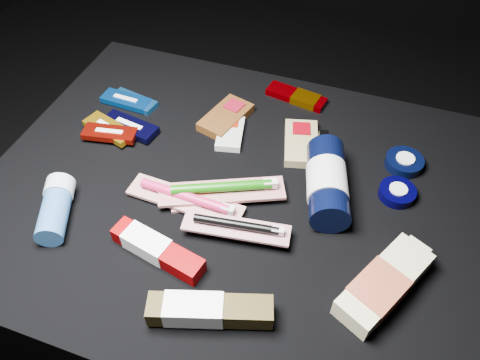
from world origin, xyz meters
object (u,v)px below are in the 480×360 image
(bodywash_bottle, at_px, (383,285))
(toothpaste_carton_red, at_px, (154,248))
(lotion_bottle, at_px, (327,182))
(deodorant_stick, at_px, (56,208))

(bodywash_bottle, distance_m, toothpaste_carton_red, 0.39)
(lotion_bottle, distance_m, deodorant_stick, 0.51)
(lotion_bottle, relative_size, bodywash_bottle, 1.20)
(bodywash_bottle, xyz_separation_m, toothpaste_carton_red, (-0.39, -0.06, -0.00))
(bodywash_bottle, xyz_separation_m, deodorant_stick, (-0.59, -0.04, 0.01))
(lotion_bottle, xyz_separation_m, deodorant_stick, (-0.46, -0.22, -0.01))
(lotion_bottle, bearing_deg, deodorant_stick, -169.83)
(lotion_bottle, bearing_deg, bodywash_bottle, -68.08)
(bodywash_bottle, height_order, toothpaste_carton_red, bodywash_bottle)
(deodorant_stick, xyz_separation_m, toothpaste_carton_red, (0.21, -0.01, -0.01))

